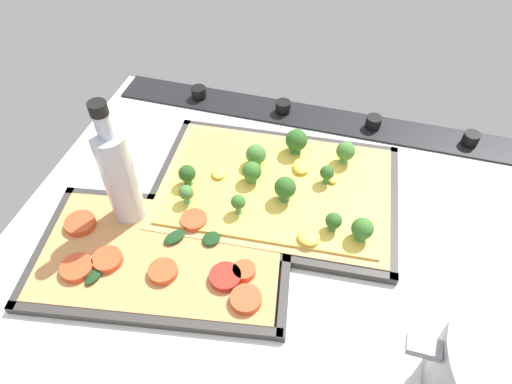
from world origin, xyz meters
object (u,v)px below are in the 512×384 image
(broccoli_pizza, at_px, (277,185))
(baking_tray_back, at_px, (162,256))
(baking_tray_front, at_px, (275,191))
(veggie_pizza_back, at_px, (161,255))
(oil_bottle, at_px, (120,178))

(broccoli_pizza, distance_m, baking_tray_back, 0.21)
(baking_tray_back, bearing_deg, baking_tray_front, -127.27)
(veggie_pizza_back, bearing_deg, oil_bottle, -37.96)
(baking_tray_back, xyz_separation_m, veggie_pizza_back, (-0.00, 0.00, 0.01))
(baking_tray_front, bearing_deg, baking_tray_back, 52.73)
(baking_tray_front, distance_m, baking_tray_back, 0.20)
(oil_bottle, bearing_deg, broccoli_pizza, -151.15)
(baking_tray_front, height_order, baking_tray_back, same)
(baking_tray_front, bearing_deg, oil_bottle, 29.00)
(veggie_pizza_back, distance_m, oil_bottle, 0.12)
(broccoli_pizza, xyz_separation_m, baking_tray_back, (0.13, 0.16, -0.01))
(broccoli_pizza, xyz_separation_m, oil_bottle, (0.20, 0.11, 0.07))
(baking_tray_front, distance_m, oil_bottle, 0.24)
(baking_tray_back, distance_m, veggie_pizza_back, 0.01)
(baking_tray_back, relative_size, oil_bottle, 1.79)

